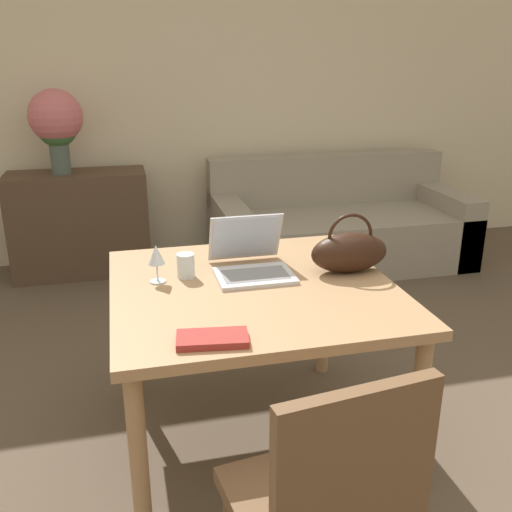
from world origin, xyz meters
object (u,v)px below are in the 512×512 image
Objects in this scene: chair at (327,502)px; laptop at (250,257)px; handbag at (349,252)px; drinking_glass at (186,266)px; couch at (338,228)px; wine_glass at (156,257)px; flower_vase at (56,122)px.

laptop is at bearing 79.93° from chair.
laptop is at bearing 165.68° from handbag.
chair is 2.67× the size of laptop.
couch is at bearing 53.11° from drinking_glass.
handbag reaches higher than chair.
handbag is (0.44, 0.97, 0.33)m from chair.
handbag is (0.40, -0.10, 0.03)m from laptop.
handbag reaches higher than couch.
handbag reaches higher than wine_glass.
flower_vase is (-1.30, 2.21, 0.32)m from handbag.
couch is at bearing -5.41° from flower_vase.
drinking_glass is at bearing 171.88° from handbag.
drinking_glass is 0.13m from wine_glass.
drinking_glass is 0.64× the size of wine_glass.
laptop is 0.41m from handbag.
wine_glass is at bearing -167.03° from drinking_glass.
laptop is 0.39m from wine_glass.
laptop is 2.19× the size of wine_glass.
drinking_glass is 0.17× the size of flower_vase.
couch is 6.00× the size of handbag.
chair is 1.13m from drinking_glass.
handbag is (0.79, -0.07, -0.02)m from wine_glass.
laptop reaches higher than wine_glass.
chair reaches higher than wine_glass.
couch is at bearing 58.57° from laptop.
laptop is 2.32m from flower_vase.
couch is at bearing 60.19° from chair.
flower_vase is at bearing 174.59° from couch.
laptop is at bearing 1.33° from drinking_glass.
chair is at bearing -112.11° from couch.
flower_vase reaches higher than wine_glass.
couch is 2.55m from wine_glass.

